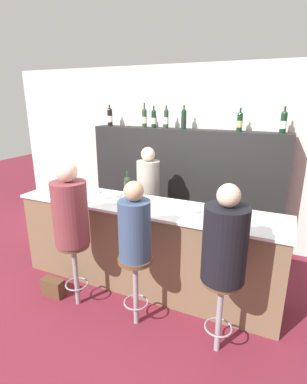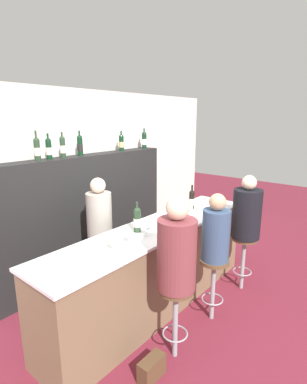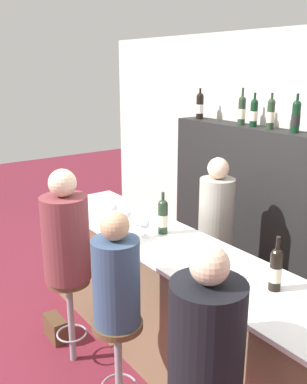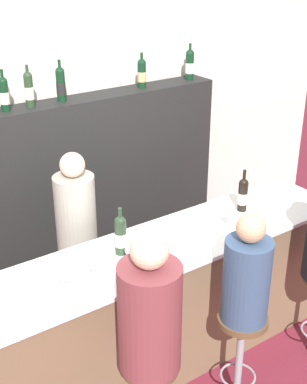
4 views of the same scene
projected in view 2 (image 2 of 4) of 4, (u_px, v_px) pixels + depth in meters
ground_plane at (177, 315)px, 3.45m from camera, size 16.00×16.00×0.00m
wall_back at (74, 183)px, 4.27m from camera, size 6.40×0.05×2.60m
bar_counter at (157, 267)px, 3.52m from camera, size 3.05×0.65×1.01m
back_bar_cabinet at (86, 216)px, 4.24m from camera, size 2.86×0.28×1.71m
wine_bottle_counter_0 at (137, 219)px, 3.22m from camera, size 0.08×0.08×0.33m
wine_bottle_counter_1 at (192, 199)px, 4.03m from camera, size 0.07×0.07×0.33m
wine_bottle_backbar_1 at (37, 149)px, 3.52m from camera, size 0.07×0.07×0.35m
wine_bottle_backbar_2 at (49, 149)px, 3.64m from camera, size 0.07×0.07×0.31m
wine_bottle_backbar_3 at (63, 147)px, 3.78m from camera, size 0.07×0.07×0.32m
wine_bottle_backbar_4 at (80, 145)px, 3.98m from camera, size 0.07×0.07×0.33m
wine_bottle_backbar_5 at (121, 142)px, 4.56m from camera, size 0.08×0.08×0.30m
wine_bottle_backbar_6 at (144, 140)px, 4.95m from camera, size 0.08×0.08×0.33m
wine_glass_0 at (113, 241)px, 2.76m from camera, size 0.08×0.08×0.14m
wine_glass_1 at (129, 234)px, 2.92m from camera, size 0.08×0.08×0.14m
wine_glass_2 at (147, 227)px, 3.12m from camera, size 0.08×0.08×0.14m
wine_glass_3 at (191, 209)px, 3.74m from camera, size 0.07×0.07×0.14m
bar_stool_left at (176, 304)px, 2.74m from camera, size 0.32×0.32×0.73m
guest_seated_left at (177, 250)px, 2.61m from camera, size 0.35×0.35×0.85m
bar_stool_middle at (214, 274)px, 3.27m from camera, size 0.32×0.32×0.73m
guest_seated_middle at (216, 232)px, 3.15m from camera, size 0.29×0.29×0.73m
bar_stool_right at (244, 250)px, 3.87m from camera, size 0.32×0.32×0.73m
guest_seated_right at (247, 212)px, 3.74m from camera, size 0.36×0.36×0.80m
bartender at (100, 243)px, 3.68m from camera, size 0.30×0.30×1.53m
handbag at (152, 368)px, 2.59m from camera, size 0.26×0.12×0.20m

